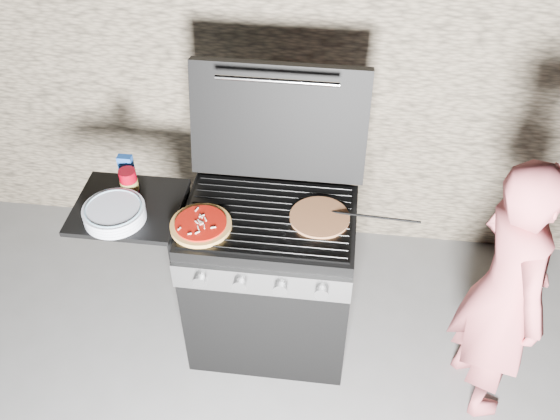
# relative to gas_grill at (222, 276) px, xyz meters

# --- Properties ---
(ground) EXTENTS (50.00, 50.00, 0.00)m
(ground) POSITION_rel_gas_grill_xyz_m (0.25, 0.00, -0.46)
(ground) COLOR slate
(stone_wall) EXTENTS (8.00, 0.35, 1.80)m
(stone_wall) POSITION_rel_gas_grill_xyz_m (0.25, 1.05, 0.44)
(stone_wall) COLOR gray
(stone_wall) RESTS_ON ground
(gas_grill) EXTENTS (1.34, 0.79, 0.91)m
(gas_grill) POSITION_rel_gas_grill_xyz_m (0.00, 0.00, 0.00)
(gas_grill) COLOR black
(gas_grill) RESTS_ON ground
(pizza_topped) EXTENTS (0.34, 0.34, 0.03)m
(pizza_topped) POSITION_rel_gas_grill_xyz_m (-0.04, -0.11, 0.47)
(pizza_topped) COLOR tan
(pizza_topped) RESTS_ON gas_grill
(pizza_plain) EXTENTS (0.36, 0.36, 0.01)m
(pizza_plain) POSITION_rel_gas_grill_xyz_m (0.48, 0.01, 0.46)
(pizza_plain) COLOR tan
(pizza_plain) RESTS_ON gas_grill
(sauce_jar) EXTENTS (0.10, 0.10, 0.13)m
(sauce_jar) POSITION_rel_gas_grill_xyz_m (-0.43, 0.09, 0.51)
(sauce_jar) COLOR maroon
(sauce_jar) RESTS_ON gas_grill
(blue_carton) EXTENTS (0.07, 0.04, 0.15)m
(blue_carton) POSITION_rel_gas_grill_xyz_m (-0.47, 0.18, 0.52)
(blue_carton) COLOR #19479D
(blue_carton) RESTS_ON gas_grill
(plate_stack) EXTENTS (0.31, 0.31, 0.07)m
(plate_stack) POSITION_rel_gas_grill_xyz_m (-0.45, -0.10, 0.48)
(plate_stack) COLOR white
(plate_stack) RESTS_ON gas_grill
(person) EXTENTS (0.48, 0.61, 1.46)m
(person) POSITION_rel_gas_grill_xyz_m (1.32, -0.18, 0.27)
(person) COLOR #CC5B62
(person) RESTS_ON ground
(tongs) EXTENTS (0.40, 0.11, 0.08)m
(tongs) POSITION_rel_gas_grill_xyz_m (0.73, 0.00, 0.50)
(tongs) COLOR black
(tongs) RESTS_ON gas_grill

